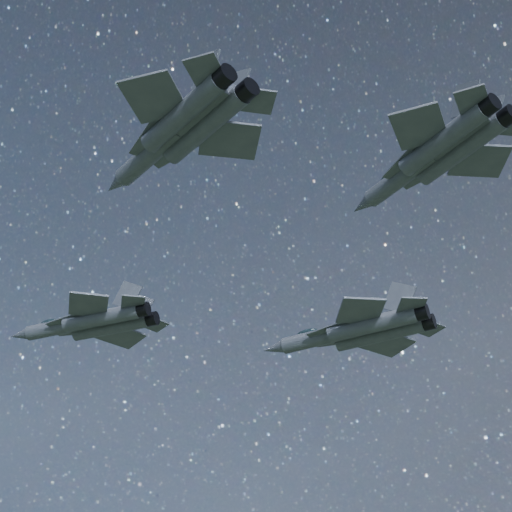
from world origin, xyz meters
The scene contains 4 objects.
jet_lead centered at (-23.50, -1.48, 144.89)m, with size 18.17×12.21×4.59m.
jet_left centered at (-1.56, 16.59, 144.38)m, with size 20.42×14.05×5.13m.
jet_right centered at (3.17, -17.11, 146.19)m, with size 19.26×13.24×4.83m.
jet_slot centered at (17.77, -2.04, 146.15)m, with size 18.21×12.31×4.58m.
Camera 1 is at (38.63, -53.05, 99.60)m, focal length 60.00 mm.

